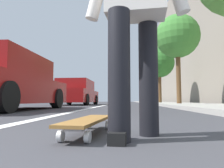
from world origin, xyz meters
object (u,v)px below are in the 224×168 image
object	(u,v)px
skater_person	(135,1)
street_tree_mid	(177,37)
parked_car_mid	(77,93)
street_tree_far	(159,63)
parked_car_near	(9,83)
skateboard	(89,122)
traffic_light	(111,70)

from	to	relation	value
skater_person	street_tree_mid	distance (m)	10.08
parked_car_mid	street_tree_far	size ratio (longest dim) A/B	0.98
street_tree_mid	parked_car_near	bearing A→B (deg)	133.42
parked_car_near	parked_car_mid	size ratio (longest dim) A/B	0.99
street_tree_mid	street_tree_far	world-z (taller)	street_tree_mid
skater_person	street_tree_far	distance (m)	15.93
skateboard	parked_car_mid	size ratio (longest dim) A/B	0.19
skateboard	skater_person	xyz separation A→B (m)	(-0.15, -0.35, 0.84)
parked_car_mid	traffic_light	world-z (taller)	traffic_light
skater_person	street_tree_far	size ratio (longest dim) A/B	0.35
skateboard	traffic_light	world-z (taller)	traffic_light
skater_person	traffic_light	world-z (taller)	traffic_light
traffic_light	street_tree_mid	xyz separation A→B (m)	(-8.95, -4.28, 0.34)
skateboard	parked_car_mid	distance (m)	10.75
skater_person	parked_car_near	size ratio (longest dim) A/B	0.36
skateboard	parked_car_mid	xyz separation A→B (m)	(10.38, 2.71, 0.60)
skater_person	traffic_light	xyz separation A→B (m)	(18.30, 1.65, 2.34)
traffic_light	street_tree_far	world-z (taller)	traffic_light
parked_car_near	parked_car_mid	distance (m)	6.71
parked_car_near	skater_person	bearing A→B (deg)	-139.92
parked_car_near	traffic_light	bearing A→B (deg)	-6.18
street_tree_mid	skateboard	bearing A→B (deg)	162.12
parked_car_near	street_tree_far	size ratio (longest dim) A/B	0.97
parked_car_mid	skater_person	bearing A→B (deg)	-163.82
skateboard	street_tree_mid	world-z (taller)	street_tree_mid
skateboard	parked_car_near	distance (m)	4.71
traffic_light	street_tree_mid	world-z (taller)	street_tree_mid
skateboard	traffic_light	bearing A→B (deg)	4.12
skateboard	street_tree_far	bearing A→B (deg)	-10.93
skateboard	street_tree_mid	distance (m)	10.30
skateboard	parked_car_near	size ratio (longest dim) A/B	0.19
skateboard	traffic_light	distance (m)	18.48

